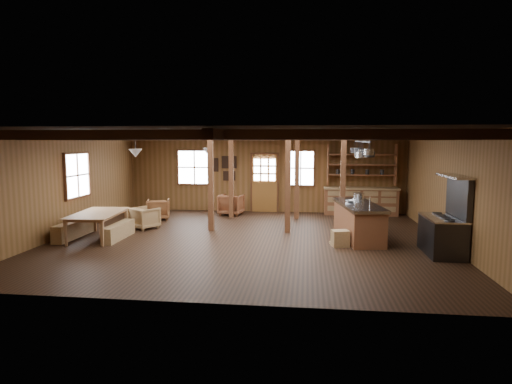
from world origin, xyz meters
TOP-DOWN VIEW (x-y plane):
  - room at (0.00, 0.00)m, footprint 10.04×9.04m
  - ceiling_joists at (0.00, 0.18)m, footprint 9.80×8.82m
  - timber_posts at (0.52, 2.08)m, footprint 3.95×2.35m
  - back_door at (0.00, 4.45)m, footprint 1.02×0.08m
  - window_back_left at (-2.60, 4.46)m, footprint 1.32×0.06m
  - window_back_right at (1.30, 4.46)m, footprint 1.02×0.06m
  - window_left at (-4.96, 0.50)m, footprint 0.14×1.24m
  - notice_boards at (-1.50, 4.46)m, footprint 1.08×0.03m
  - back_counter at (3.40, 4.20)m, footprint 2.55×0.60m
  - pendant_lamps at (-2.25, 1.00)m, footprint 1.86×2.36m
  - pot_rack at (2.90, 0.30)m, footprint 0.39×3.00m
  - kitchen_island at (2.89, 0.43)m, footprint 1.21×2.60m
  - step_stool at (2.36, -0.50)m, footprint 0.51×0.42m
  - commercial_range at (4.65, -0.95)m, footprint 0.78×1.47m
  - dining_table at (-3.90, -0.37)m, footprint 1.27×2.06m
  - bench_wall at (-4.65, -0.37)m, footprint 0.30×1.61m
  - bench_aisle at (-3.38, -0.37)m, footprint 0.28×1.48m
  - armchair_a at (-3.33, 2.52)m, footprint 0.89×0.90m
  - armchair_b at (-1.09, 3.66)m, footprint 0.88×0.90m
  - armchair_c at (-3.20, 1.00)m, footprint 0.94×0.95m
  - counter_pot at (2.98, 1.21)m, footprint 0.30×0.30m
  - bowl at (2.69, 0.64)m, footprint 0.27×0.27m

SIDE VIEW (x-z plane):
  - step_stool at x=2.36m, z-range 0.00..0.40m
  - bench_aisle at x=-3.38m, z-range 0.00..0.41m
  - bench_wall at x=-4.65m, z-range 0.00..0.44m
  - armchair_c at x=-3.20m, z-range 0.00..0.64m
  - armchair_a at x=-3.33m, z-range 0.00..0.67m
  - dining_table at x=-3.90m, z-range 0.00..0.69m
  - armchair_b at x=-1.09m, z-range 0.00..0.72m
  - kitchen_island at x=2.89m, z-range -0.12..1.08m
  - commercial_range at x=4.65m, z-range -0.31..1.51m
  - back_counter at x=3.40m, z-range -0.62..1.83m
  - back_door at x=0.00m, z-range -0.19..1.96m
  - bowl at x=2.69m, z-range 0.94..1.00m
  - counter_pot at x=2.98m, z-range 0.94..1.12m
  - room at x=0.00m, z-range -0.02..2.82m
  - timber_posts at x=0.52m, z-range 0.00..2.80m
  - window_back_left at x=-2.60m, z-range 0.94..2.26m
  - window_back_right at x=1.30m, z-range 0.94..2.26m
  - window_left at x=-4.96m, z-range 0.94..2.26m
  - notice_boards at x=-1.50m, z-range 1.19..2.09m
  - pendant_lamps at x=-2.25m, z-range 1.92..2.58m
  - pot_rack at x=2.90m, z-range 2.07..2.51m
  - ceiling_joists at x=0.00m, z-range 2.59..2.77m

